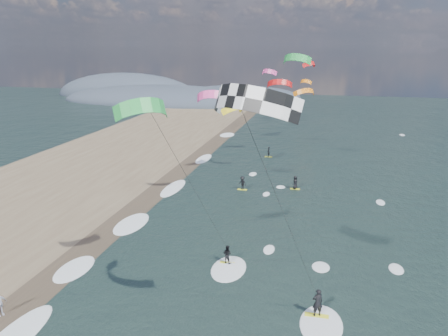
# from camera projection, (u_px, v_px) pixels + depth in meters

# --- Properties ---
(wet_sand_strip) EXTENTS (3.00, 240.00, 0.00)m
(wet_sand_strip) POSITION_uv_depth(u_px,v_px,m) (93.00, 245.00, 37.00)
(wet_sand_strip) COLOR #382D23
(wet_sand_strip) RESTS_ON ground
(coastal_hills) EXTENTS (80.00, 41.00, 15.00)m
(coastal_hills) POSITION_uv_depth(u_px,v_px,m) (160.00, 99.00, 135.89)
(coastal_hills) COLOR #3D4756
(coastal_hills) RESTS_ON ground
(kitesurfer_near_a) EXTENTS (8.04, 9.26, 15.27)m
(kitesurfer_near_a) POSITION_uv_depth(u_px,v_px,m) (256.00, 150.00, 20.21)
(kitesurfer_near_a) COLOR yellow
(kitesurfer_near_a) RESTS_ON ground
(kitesurfer_near_b) EXTENTS (6.79, 8.96, 14.01)m
(kitesurfer_near_b) POSITION_uv_depth(u_px,v_px,m) (179.00, 169.00, 28.20)
(kitesurfer_near_b) COLOR yellow
(kitesurfer_near_b) RESTS_ON ground
(far_kitesurfers) EXTENTS (7.13, 16.80, 1.63)m
(far_kitesurfers) POSITION_uv_depth(u_px,v_px,m) (264.00, 177.00, 53.39)
(far_kitesurfers) COLOR yellow
(far_kitesurfers) RESTS_ON ground
(bg_kite_field) EXTENTS (11.84, 64.04, 8.00)m
(bg_kite_field) POSITION_uv_depth(u_px,v_px,m) (285.00, 80.00, 68.40)
(bg_kite_field) COLOR green
(bg_kite_field) RESTS_ON ground
(shoreline_surf) EXTENTS (2.40, 79.40, 0.11)m
(shoreline_surf) POSITION_uv_depth(u_px,v_px,m) (130.00, 225.00, 41.17)
(shoreline_surf) COLOR white
(shoreline_surf) RESTS_ON ground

